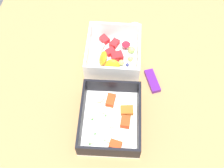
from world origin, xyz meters
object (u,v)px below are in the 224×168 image
(fruit_bowl, at_px, (114,54))
(paper_cup_liner, at_px, (135,29))
(candy_bar, at_px, (152,81))
(pasta_container, at_px, (111,119))

(fruit_bowl, distance_m, paper_cup_liner, 0.12)
(fruit_bowl, relative_size, paper_cup_liner, 5.02)
(paper_cup_liner, bearing_deg, candy_bar, 19.16)
(pasta_container, height_order, candy_bar, pasta_container)
(pasta_container, bearing_deg, candy_bar, 139.58)
(fruit_bowl, bearing_deg, pasta_container, 4.92)
(fruit_bowl, xyz_separation_m, candy_bar, (0.07, 0.11, -0.01))
(pasta_container, bearing_deg, paper_cup_liner, 169.58)
(fruit_bowl, xyz_separation_m, paper_cup_liner, (-0.11, 0.05, -0.01))
(candy_bar, height_order, paper_cup_liner, paper_cup_liner)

